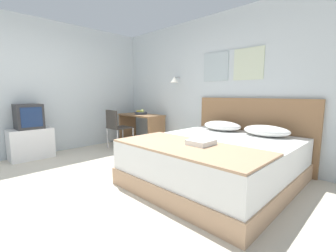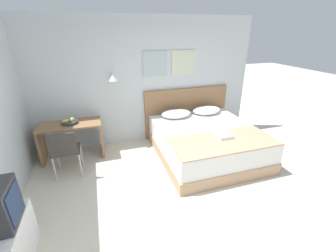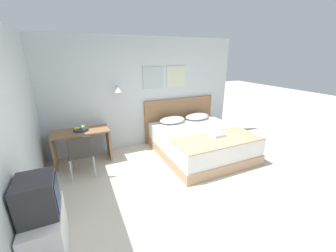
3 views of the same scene
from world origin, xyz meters
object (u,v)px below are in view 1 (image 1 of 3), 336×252
object	(u,v)px
bed	(215,161)
tv_stand	(31,144)
throw_blanket	(187,146)
desk	(141,124)
fruit_bowl	(141,113)
headboard	(251,132)
television	(29,116)
pillow_right	(266,131)
desk_chair	(116,125)
pillow_left	(222,126)
folded_towel_near_foot	(201,142)

from	to	relation	value
bed	tv_stand	world-z (taller)	bed
bed	throw_blanket	distance (m)	0.68
desk	fruit_bowl	world-z (taller)	fruit_bowl
throw_blanket	desk	xyz separation A→B (m)	(-2.54, 1.34, -0.09)
bed	headboard	world-z (taller)	headboard
television	headboard	bearing A→B (deg)	39.50
pillow_right	television	distance (m)	4.10
headboard	pillow_right	xyz separation A→B (m)	(0.37, -0.30, 0.10)
headboard	tv_stand	bearing A→B (deg)	-140.53
desk_chair	tv_stand	world-z (taller)	desk_chair
bed	pillow_left	size ratio (longest dim) A/B	3.14
pillow_right	desk_chair	size ratio (longest dim) A/B	0.77
tv_stand	throw_blanket	bearing A→B (deg)	15.61
headboard	pillow_right	size ratio (longest dim) A/B	3.04
fruit_bowl	folded_towel_near_foot	bearing A→B (deg)	-24.41
bed	television	bearing A→B (deg)	-154.54
pillow_right	desk_chair	distance (m)	3.04
headboard	desk_chair	xyz separation A→B (m)	(-2.59, -0.98, -0.05)
folded_towel_near_foot	television	bearing A→B (deg)	-162.36
throw_blanket	headboard	bearing A→B (deg)	90.00
bed	desk_chair	distance (m)	2.60
television	throw_blanket	bearing A→B (deg)	15.62
folded_towel_near_foot	television	world-z (taller)	television
pillow_right	fruit_bowl	world-z (taller)	fruit_bowl
bed	throw_blanket	bearing A→B (deg)	-90.00
folded_towel_near_foot	tv_stand	bearing A→B (deg)	-162.37
throw_blanket	bed	bearing A→B (deg)	90.00
throw_blanket	desk_chair	distance (m)	2.68
pillow_left	tv_stand	xyz separation A→B (m)	(-2.70, -2.23, -0.38)
headboard	pillow_right	bearing A→B (deg)	-39.05
fruit_bowl	television	size ratio (longest dim) A/B	0.63
throw_blanket	desk_chair	world-z (taller)	desk_chair
pillow_left	tv_stand	world-z (taller)	pillow_left
throw_blanket	fruit_bowl	size ratio (longest dim) A/B	6.40
bed	pillow_right	size ratio (longest dim) A/B	3.14
pillow_left	throw_blanket	xyz separation A→B (m)	(0.37, -1.37, -0.07)
throw_blanket	fruit_bowl	bearing A→B (deg)	152.22
headboard	bed	bearing A→B (deg)	-90.00
headboard	fruit_bowl	xyz separation A→B (m)	(-2.53, -0.34, 0.19)
bed	headboard	bearing A→B (deg)	90.00
pillow_left	throw_blanket	world-z (taller)	pillow_left
headboard	fruit_bowl	distance (m)	2.56
pillow_right	desk_chair	bearing A→B (deg)	-167.06
bed	pillow_left	world-z (taller)	pillow_left
bed	desk	world-z (taller)	desk
folded_towel_near_foot	tv_stand	xyz separation A→B (m)	(-3.16, -1.00, -0.36)
tv_stand	desk	bearing A→B (deg)	76.43
headboard	throw_blanket	xyz separation A→B (m)	(0.00, -1.67, 0.03)
tv_stand	television	world-z (taller)	television
pillow_left	fruit_bowl	distance (m)	2.16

